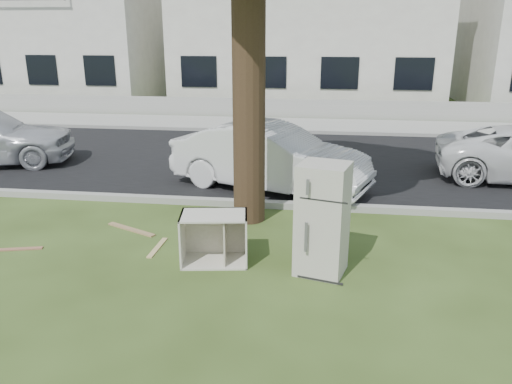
# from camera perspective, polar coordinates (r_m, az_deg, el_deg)

# --- Properties ---
(ground) EXTENTS (120.00, 120.00, 0.00)m
(ground) POSITION_cam_1_polar(r_m,az_deg,el_deg) (7.04, 0.34, -8.48)
(ground) COLOR #2F4217
(road) EXTENTS (120.00, 7.00, 0.01)m
(road) POSITION_cam_1_polar(r_m,az_deg,el_deg) (12.67, 3.79, 3.61)
(road) COLOR black
(road) RESTS_ON ground
(kerb_near) EXTENTS (120.00, 0.18, 0.12)m
(kerb_near) POSITION_cam_1_polar(r_m,az_deg,el_deg) (9.28, 2.26, -1.79)
(kerb_near) COLOR gray
(kerb_near) RESTS_ON ground
(kerb_far) EXTENTS (120.00, 0.18, 0.12)m
(kerb_far) POSITION_cam_1_polar(r_m,az_deg,el_deg) (16.13, 4.68, 6.68)
(kerb_far) COLOR gray
(kerb_far) RESTS_ON ground
(sidewalk) EXTENTS (120.00, 2.80, 0.01)m
(sidewalk) POSITION_cam_1_polar(r_m,az_deg,el_deg) (17.55, 4.94, 7.60)
(sidewalk) COLOR gray
(sidewalk) RESTS_ON ground
(low_wall) EXTENTS (120.00, 0.15, 0.70)m
(low_wall) POSITION_cam_1_polar(r_m,az_deg,el_deg) (19.07, 5.21, 9.47)
(low_wall) COLOR gray
(low_wall) RESTS_ON ground
(townhouse_left) EXTENTS (10.20, 8.16, 7.04)m
(townhouse_left) POSITION_cam_1_polar(r_m,az_deg,el_deg) (26.98, -21.76, 17.57)
(townhouse_left) COLOR silver
(townhouse_left) RESTS_ON ground
(townhouse_center) EXTENTS (11.22, 8.16, 7.44)m
(townhouse_center) POSITION_cam_1_polar(r_m,az_deg,el_deg) (23.77, 6.03, 19.27)
(townhouse_center) COLOR silver
(townhouse_center) RESTS_ON ground
(fridge) EXTENTS (0.75, 0.72, 1.52)m
(fridge) POSITION_cam_1_polar(r_m,az_deg,el_deg) (6.65, 7.60, -3.12)
(fridge) COLOR beige
(fridge) RESTS_ON ground
(cabinet) EXTENTS (1.00, 0.70, 0.72)m
(cabinet) POSITION_cam_1_polar(r_m,az_deg,el_deg) (7.05, -4.79, -5.29)
(cabinet) COLOR white
(cabinet) RESTS_ON ground
(plank_a) EXTENTS (0.98, 0.33, 0.02)m
(plank_a) POSITION_cam_1_polar(r_m,az_deg,el_deg) (8.39, -26.48, -5.90)
(plank_a) COLOR #8C5D43
(plank_a) RESTS_ON ground
(plank_b) EXTENTS (0.95, 0.53, 0.02)m
(plank_b) POSITION_cam_1_polar(r_m,az_deg,el_deg) (8.50, -14.07, -4.17)
(plank_b) COLOR #92744C
(plank_b) RESTS_ON ground
(plank_c) EXTENTS (0.10, 0.72, 0.02)m
(plank_c) POSITION_cam_1_polar(r_m,az_deg,el_deg) (7.73, -11.20, -6.25)
(plank_c) COLOR tan
(plank_c) RESTS_ON ground
(car_center) EXTENTS (4.32, 2.77, 1.35)m
(car_center) POSITION_cam_1_polar(r_m,az_deg,el_deg) (10.22, 1.57, 4.01)
(car_center) COLOR silver
(car_center) RESTS_ON ground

